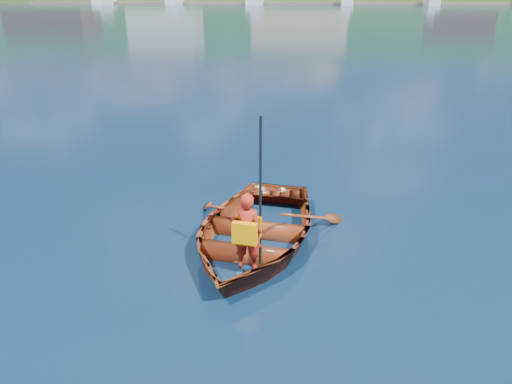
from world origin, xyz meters
name	(u,v)px	position (x,y,z in m)	size (l,w,h in m)	color
ground	(215,231)	(0.00, 0.00, 0.00)	(600.00, 600.00, 0.00)	#12243F
rowboat	(253,231)	(0.68, -0.37, 0.23)	(3.08, 3.99, 0.76)	brown
child_paddler	(247,231)	(0.72, -1.28, 0.68)	(0.45, 0.37, 2.15)	#B32617
dock	(290,3)	(-7.45, 148.00, 0.40)	(160.02, 4.98, 0.80)	#635A4A
marina_yachts	(364,0)	(13.56, 143.33, 1.39)	(143.64, 13.79, 4.36)	silver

